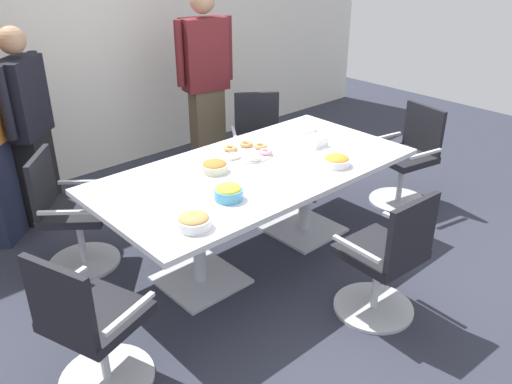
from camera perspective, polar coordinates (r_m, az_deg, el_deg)
The scene contains 17 objects.
ground_plane at distance 4.27m, azimuth 0.00°, elevation -6.69°, with size 10.00×10.00×0.01m, color #2D303D.
back_wall at distance 5.66m, azimuth -17.25°, elevation 15.88°, with size 8.00×0.10×2.80m, color white.
conference_table at distance 3.96m, azimuth 0.00°, elevation 0.97°, with size 2.40×1.20×0.75m.
office_chair_0 at distance 3.53m, azimuth 13.80°, elevation -7.36°, with size 0.57×0.57×0.91m.
office_chair_1 at distance 5.09m, azimuth 15.96°, elevation 3.19°, with size 0.64×0.64×0.91m.
office_chair_2 at distance 5.23m, azimuth 0.29°, elevation 4.89°, with size 0.75×0.75×0.91m.
office_chair_3 at distance 4.17m, azimuth -19.39°, elevation -2.59°, with size 0.76×0.76×0.91m.
office_chair_4 at distance 3.05m, azimuth -17.33°, elevation -14.00°, with size 0.68×0.68×0.91m.
person_standing_1 at distance 4.77m, azimuth -23.25°, elevation 6.46°, with size 0.51×0.47×1.68m.
person_standing_2 at distance 5.43m, azimuth -5.44°, elevation 11.87°, with size 0.61×0.30×1.85m.
snack_bowl_chips_yellow at distance 3.43m, azimuth -2.97°, elevation 0.01°, with size 0.19×0.19×0.11m.
snack_bowl_chips_orange at distance 3.97m, azimuth 8.69°, elevation 3.37°, with size 0.20×0.20×0.08m.
snack_bowl_cookies at distance 3.13m, azimuth -6.71°, elevation -3.12°, with size 0.21×0.21×0.09m.
snack_bowl_pretzels at distance 3.84m, azimuth -4.48°, elevation 2.77°, with size 0.20×0.20×0.08m.
donut_platter at distance 4.14m, azimuth -0.87°, elevation 4.34°, with size 0.40×0.39×0.04m.
plate_stack at distance 4.65m, azimuth 5.23°, elevation 6.71°, with size 0.20×0.20×0.03m.
napkin_pile at distance 4.33m, azimuth 6.40°, elevation 5.47°, with size 0.15×0.15×0.08m, color white.
Camera 1 is at (-2.41, -2.64, 2.32)m, focal length 37.15 mm.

